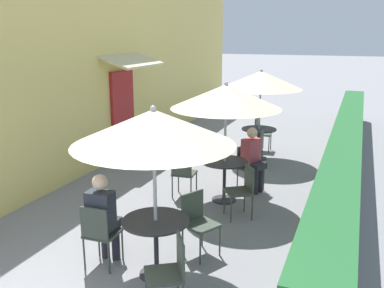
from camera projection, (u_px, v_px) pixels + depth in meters
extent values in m
cube|color=#E0CC6B|center=(130.00, 68.00, 10.83)|extent=(0.24, 14.60, 4.20)
cube|color=maroon|center=(123.00, 115.00, 10.38)|extent=(0.08, 0.96, 2.10)
cube|color=beige|center=(132.00, 60.00, 9.94)|extent=(0.78, 1.80, 0.30)
cube|color=gray|center=(344.00, 163.00, 9.32)|extent=(0.44, 13.60, 0.45)
cube|color=#235B2D|center=(347.00, 140.00, 9.20)|extent=(0.60, 12.92, 0.56)
cylinder|color=#28282D|center=(157.00, 274.00, 5.41)|extent=(0.44, 0.44, 0.02)
cylinder|color=#28282D|center=(156.00, 248.00, 5.32)|extent=(0.06, 0.06, 0.73)
cylinder|color=#28282D|center=(156.00, 221.00, 5.23)|extent=(0.83, 0.83, 0.02)
cylinder|color=#B7B7BC|center=(155.00, 198.00, 5.16)|extent=(0.04, 0.04, 2.07)
cone|color=beige|center=(153.00, 127.00, 4.94)|extent=(1.93, 1.93, 0.42)
sphere|color=#B7B7BC|center=(153.00, 108.00, 4.88)|extent=(0.07, 0.07, 0.07)
cube|color=#384238|center=(164.00, 275.00, 4.58)|extent=(0.55, 0.55, 0.04)
cube|color=#384238|center=(181.00, 256.00, 4.56)|extent=(0.23, 0.34, 0.42)
cylinder|color=#384238|center=(146.00, 286.00, 4.78)|extent=(0.02, 0.02, 0.45)
cylinder|color=#384238|center=(178.00, 282.00, 4.84)|extent=(0.02, 0.02, 0.45)
cube|color=#384238|center=(201.00, 225.00, 5.78)|extent=(0.54, 0.54, 0.04)
cube|color=#384238|center=(192.00, 206.00, 5.86)|extent=(0.20, 0.35, 0.42)
cylinder|color=#384238|center=(200.00, 249.00, 5.59)|extent=(0.02, 0.02, 0.45)
cylinder|color=#384238|center=(220.00, 241.00, 5.82)|extent=(0.02, 0.02, 0.45)
cylinder|color=#384238|center=(183.00, 239.00, 5.86)|extent=(0.02, 0.02, 0.45)
cylinder|color=#384238|center=(202.00, 232.00, 6.08)|extent=(0.02, 0.02, 0.45)
cube|color=#384238|center=(103.00, 233.00, 5.54)|extent=(0.42, 0.42, 0.04)
cube|color=#384238|center=(94.00, 224.00, 5.32)|extent=(0.38, 0.05, 0.42)
cylinder|color=#384238|center=(122.00, 245.00, 5.71)|extent=(0.02, 0.02, 0.45)
cylinder|color=#384238|center=(99.00, 241.00, 5.82)|extent=(0.02, 0.02, 0.45)
cylinder|color=#384238|center=(109.00, 258.00, 5.38)|extent=(0.02, 0.02, 0.45)
cylinder|color=#384238|center=(84.00, 253.00, 5.49)|extent=(0.02, 0.02, 0.45)
cylinder|color=#23232D|center=(116.00, 243.00, 5.73)|extent=(0.11, 0.11, 0.47)
cylinder|color=#23232D|center=(105.00, 241.00, 5.79)|extent=(0.11, 0.11, 0.47)
cube|color=#23232D|center=(106.00, 225.00, 5.60)|extent=(0.31, 0.37, 0.12)
cube|color=#282D38|center=(101.00, 210.00, 5.44)|extent=(0.35, 0.23, 0.50)
sphere|color=beige|center=(100.00, 182.00, 5.37)|extent=(0.20, 0.20, 0.20)
cylinder|color=#28282D|center=(224.00, 200.00, 7.82)|extent=(0.44, 0.44, 0.02)
cylinder|color=#28282D|center=(224.00, 181.00, 7.73)|extent=(0.06, 0.06, 0.73)
cylinder|color=#28282D|center=(225.00, 162.00, 7.64)|extent=(0.83, 0.83, 0.02)
cylinder|color=#B7B7BC|center=(225.00, 146.00, 7.56)|extent=(0.04, 0.04, 2.07)
cone|color=beige|center=(226.00, 96.00, 7.34)|extent=(1.93, 1.93, 0.42)
sphere|color=#B7B7BC|center=(226.00, 84.00, 7.29)|extent=(0.07, 0.07, 0.07)
cube|color=#384238|center=(251.00, 168.00, 8.21)|extent=(0.53, 0.53, 0.04)
cube|color=#384238|center=(244.00, 156.00, 8.29)|extent=(0.19, 0.36, 0.42)
cylinder|color=#384238|center=(252.00, 184.00, 8.02)|extent=(0.02, 0.02, 0.45)
cylinder|color=#384238|center=(264.00, 179.00, 8.26)|extent=(0.02, 0.02, 0.45)
cylinder|color=#384238|center=(237.00, 179.00, 8.27)|extent=(0.02, 0.02, 0.45)
cylinder|color=#384238|center=(249.00, 175.00, 8.51)|extent=(0.02, 0.02, 0.45)
cylinder|color=#23232D|center=(255.00, 182.00, 8.09)|extent=(0.11, 0.11, 0.47)
cylinder|color=#23232D|center=(261.00, 180.00, 8.19)|extent=(0.11, 0.11, 0.47)
cube|color=#23232D|center=(255.00, 165.00, 8.13)|extent=(0.45, 0.42, 0.12)
cube|color=#AD424C|center=(251.00, 151.00, 8.14)|extent=(0.34, 0.40, 0.50)
sphere|color=beige|center=(252.00, 133.00, 8.04)|extent=(0.20, 0.20, 0.20)
cube|color=#384238|center=(184.00, 173.00, 7.92)|extent=(0.43, 0.43, 0.04)
cube|color=#384238|center=(181.00, 165.00, 7.69)|extent=(0.38, 0.06, 0.42)
cylinder|color=#384238|center=(196.00, 182.00, 8.09)|extent=(0.02, 0.02, 0.45)
cylinder|color=#384238|center=(178.00, 181.00, 8.19)|extent=(0.02, 0.02, 0.45)
cylinder|color=#384238|center=(191.00, 189.00, 7.76)|extent=(0.02, 0.02, 0.45)
cylinder|color=#384238|center=(172.00, 187.00, 7.86)|extent=(0.02, 0.02, 0.45)
cube|color=#384238|center=(238.00, 192.00, 7.00)|extent=(0.56, 0.56, 0.04)
cube|color=#384238|center=(249.00, 179.00, 6.99)|extent=(0.24, 0.33, 0.42)
cylinder|color=#384238|center=(224.00, 201.00, 7.18)|extent=(0.02, 0.02, 0.45)
cylinder|color=#384238|center=(231.00, 210.00, 6.84)|extent=(0.02, 0.02, 0.45)
cylinder|color=#384238|center=(244.00, 199.00, 7.26)|extent=(0.02, 0.02, 0.45)
cylinder|color=#384238|center=(252.00, 208.00, 6.92)|extent=(0.02, 0.02, 0.45)
cylinder|color=#28282D|center=(258.00, 158.00, 10.41)|extent=(0.44, 0.44, 0.02)
cylinder|color=#28282D|center=(258.00, 144.00, 10.32)|extent=(0.06, 0.06, 0.73)
cylinder|color=#28282D|center=(259.00, 129.00, 10.23)|extent=(0.83, 0.83, 0.02)
cylinder|color=#B7B7BC|center=(259.00, 117.00, 10.16)|extent=(0.04, 0.04, 2.07)
cone|color=beige|center=(261.00, 80.00, 9.94)|extent=(1.93, 1.93, 0.42)
sphere|color=#B7B7BC|center=(261.00, 70.00, 9.88)|extent=(0.07, 0.07, 0.07)
cube|color=#384238|center=(253.00, 149.00, 9.61)|extent=(0.43, 0.43, 0.04)
cube|color=#384238|center=(262.00, 140.00, 9.50)|extent=(0.05, 0.38, 0.42)
cylinder|color=#384238|center=(246.00, 155.00, 9.88)|extent=(0.02, 0.02, 0.45)
cylinder|color=#384238|center=(243.00, 160.00, 9.55)|extent=(0.02, 0.02, 0.45)
cylinder|color=#384238|center=(262.00, 157.00, 9.78)|extent=(0.02, 0.02, 0.45)
cylinder|color=#384238|center=(259.00, 161.00, 9.44)|extent=(0.02, 0.02, 0.45)
cube|color=#384238|center=(263.00, 134.00, 11.00)|extent=(0.43, 0.43, 0.04)
cube|color=#384238|center=(256.00, 126.00, 11.00)|extent=(0.05, 0.38, 0.42)
cylinder|color=#384238|center=(269.00, 145.00, 10.84)|extent=(0.02, 0.02, 0.45)
cylinder|color=#384238|center=(271.00, 141.00, 11.17)|extent=(0.02, 0.02, 0.45)
cylinder|color=#384238|center=(255.00, 144.00, 10.94)|extent=(0.02, 0.02, 0.45)
cylinder|color=#384238|center=(257.00, 140.00, 11.28)|extent=(0.02, 0.02, 0.45)
cylinder|color=teal|center=(259.00, 126.00, 10.28)|extent=(0.07, 0.07, 0.09)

